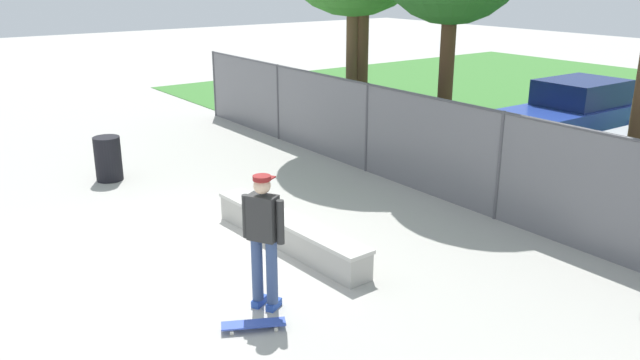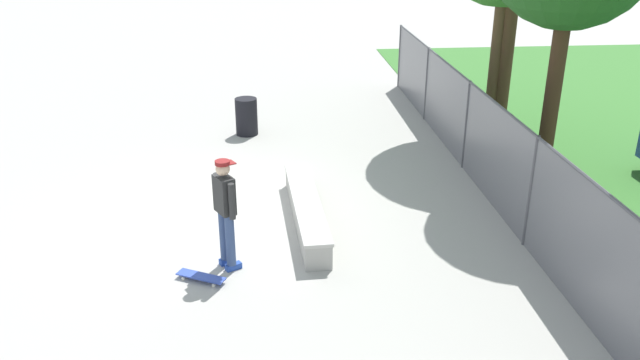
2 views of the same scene
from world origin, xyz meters
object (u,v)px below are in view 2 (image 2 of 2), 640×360
object	(u,v)px
skateboarder	(225,209)
skateboard	(201,277)
concrete_ledge	(306,210)
trash_bin	(246,117)

from	to	relation	value
skateboarder	skateboard	xyz separation A→B (m)	(0.39, -0.41, -0.96)
skateboarder	skateboard	size ratio (longest dim) A/B	2.29
concrete_ledge	skateboard	xyz separation A→B (m)	(1.88, -1.77, -0.17)
skateboarder	trash_bin	world-z (taller)	skateboarder
concrete_ledge	skateboard	world-z (taller)	concrete_ledge
skateboarder	trash_bin	bearing A→B (deg)	178.44
concrete_ledge	skateboarder	size ratio (longest dim) A/B	1.94
trash_bin	concrete_ledge	bearing A→B (deg)	12.74
concrete_ledge	skateboard	distance (m)	2.58
concrete_ledge	trash_bin	xyz separation A→B (m)	(-5.19, -1.17, 0.23)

